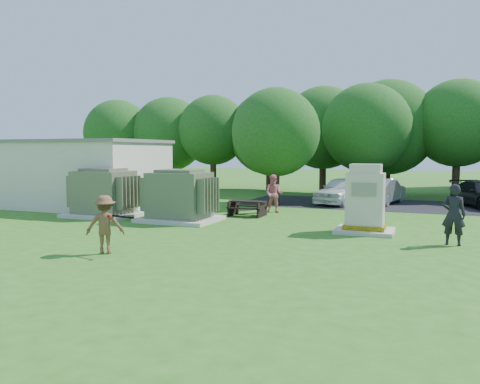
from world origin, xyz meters
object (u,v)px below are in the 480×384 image
at_px(person_by_generator, 454,215).
at_px(car_silver_a, 382,191).
at_px(transformer_left, 104,194).
at_px(picnic_table, 247,206).
at_px(generator_cabinet, 365,203).
at_px(car_white, 342,190).
at_px(person_at_picnic, 274,194).
at_px(batter, 105,224).
at_px(transformer_right, 180,197).

bearing_deg(person_by_generator, car_silver_a, -68.56).
height_order(transformer_left, picnic_table, transformer_left).
relative_size(generator_cabinet, car_white, 0.56).
xyz_separation_m(person_at_picnic, car_white, (2.28, 4.76, -0.15)).
height_order(picnic_table, person_by_generator, person_by_generator).
distance_m(picnic_table, car_silver_a, 8.73).
bearing_deg(picnic_table, batter, -96.50).
bearing_deg(picnic_table, person_by_generator, -24.69).
relative_size(generator_cabinet, person_by_generator, 1.29).
xyz_separation_m(generator_cabinet, person_at_picnic, (-4.49, 3.84, -0.17)).
relative_size(picnic_table, car_silver_a, 0.37).
bearing_deg(generator_cabinet, batter, -135.86).
bearing_deg(transformer_right, picnic_table, 50.05).
distance_m(car_white, car_silver_a, 2.20).
xyz_separation_m(transformer_left, batter, (4.74, -6.03, -0.17)).
relative_size(picnic_table, batter, 0.96).
relative_size(picnic_table, person_at_picnic, 0.89).
bearing_deg(transformer_right, person_at_picnic, 54.31).
height_order(person_by_generator, car_white, person_by_generator).
xyz_separation_m(person_by_generator, person_at_picnic, (-7.20, 5.09, -0.05)).
xyz_separation_m(car_white, car_silver_a, (1.98, 0.96, -0.05)).
xyz_separation_m(batter, car_white, (3.98, 14.61, -0.08)).
bearing_deg(person_at_picnic, generator_cabinet, -42.77).
height_order(batter, car_silver_a, batter).
distance_m(transformer_left, person_by_generator, 13.70).
height_order(picnic_table, person_at_picnic, person_at_picnic).
relative_size(transformer_right, picnic_table, 1.95).
bearing_deg(picnic_table, generator_cabinet, -24.61).
bearing_deg(transformer_right, car_silver_a, 53.71).
bearing_deg(batter, transformer_left, -79.59).
bearing_deg(car_white, person_by_generator, -48.45).
relative_size(generator_cabinet, person_at_picnic, 1.36).
height_order(transformer_right, generator_cabinet, generator_cabinet).
distance_m(transformer_left, car_white, 12.23).
xyz_separation_m(transformer_left, generator_cabinet, (10.94, -0.02, 0.06)).
height_order(transformer_left, person_at_picnic, transformer_left).
distance_m(generator_cabinet, car_silver_a, 9.56).
height_order(generator_cabinet, car_white, generator_cabinet).
xyz_separation_m(picnic_table, person_by_generator, (7.95, -3.65, 0.51)).
bearing_deg(transformer_right, batter, -80.26).
bearing_deg(generator_cabinet, picnic_table, 155.39).
relative_size(person_at_picnic, car_white, 0.41).
bearing_deg(batter, generator_cabinet, -163.58).
xyz_separation_m(batter, car_silver_a, (5.96, 15.57, -0.13)).
bearing_deg(picnic_table, transformer_left, -157.30).
bearing_deg(batter, picnic_table, -124.22).
distance_m(batter, car_white, 15.14).
relative_size(batter, person_by_generator, 0.87).
bearing_deg(person_by_generator, transformer_left, 0.86).
height_order(transformer_left, car_white, transformer_left).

